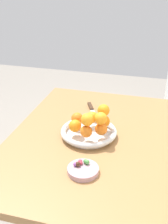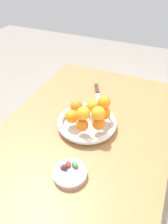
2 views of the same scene
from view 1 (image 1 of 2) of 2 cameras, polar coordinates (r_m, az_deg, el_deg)
dining_table at (r=1.43m, az=0.92°, el=-7.91°), size 1.10×0.76×0.74m
fruit_bowl at (r=1.37m, az=1.06°, el=-4.13°), size 0.27×0.27×0.04m
candy_dish at (r=1.15m, az=-0.20°, el=-11.71°), size 0.13×0.13×0.02m
orange_0 at (r=1.37m, az=4.06°, el=-1.90°), size 0.06×0.06×0.06m
orange_1 at (r=1.41m, az=1.63°, el=-1.05°), size 0.06×0.06×0.06m
orange_2 at (r=1.40m, az=-1.40°, el=-1.30°), size 0.06×0.06×0.06m
orange_3 at (r=1.33m, az=-1.85°, el=-2.84°), size 0.06×0.06×0.06m
orange_4 at (r=1.29m, az=0.46°, el=-3.96°), size 0.06×0.06×0.06m
orange_5 at (r=1.31m, az=3.50°, el=-3.46°), size 0.06×0.06×0.06m
orange_6 at (r=1.27m, az=3.43°, el=-1.31°), size 0.06×0.06×0.06m
orange_7 at (r=1.35m, az=3.99°, el=0.35°), size 0.06×0.06×0.06m
orange_8 at (r=1.27m, az=0.67°, el=-1.56°), size 0.06×0.06×0.06m
candy_ball_0 at (r=1.16m, az=-0.77°, el=-10.05°), size 0.02×0.02×0.02m
candy_ball_1 at (r=1.15m, az=-1.76°, el=-10.57°), size 0.02×0.02×0.02m
candy_ball_2 at (r=1.16m, az=-0.67°, el=-10.31°), size 0.02×0.02×0.02m
candy_ball_3 at (r=1.15m, az=-1.27°, el=-10.55°), size 0.02×0.02×0.02m
candy_ball_4 at (r=1.16m, az=0.34°, el=-9.99°), size 0.02×0.02×0.02m
candy_ball_5 at (r=1.16m, az=0.63°, el=-10.14°), size 0.02×0.02×0.02m
knife at (r=1.61m, az=1.77°, el=0.17°), size 0.24×0.13×0.01m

